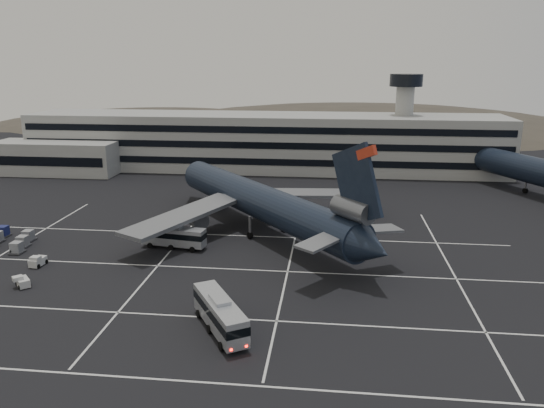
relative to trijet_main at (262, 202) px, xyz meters
The scene contains 11 objects.
ground 21.61m from the trijet_main, 107.94° to the right, with size 260.00×260.00×0.00m, color black.
lane_markings 20.67m from the trijet_main, 105.99° to the right, with size 90.00×55.62×0.01m.
terminal 52.08m from the trijet_main, 100.41° to the left, with size 125.00×26.00×24.00m.
hills 151.49m from the trijet_main, 85.60° to the left, with size 352.00×180.00×44.00m.
trijet_main is the anchor object (origin of this frame).
trijet_far 61.28m from the trijet_main, 31.16° to the left, with size 32.71×53.83×18.08m.
bus_near 32.90m from the trijet_main, 90.16° to the right, with size 7.72×10.55×3.81m.
bus_far 15.39m from the trijet_main, 145.04° to the right, with size 10.06×3.69×3.47m.
tug_a 34.26m from the trijet_main, 148.21° to the right, with size 1.70×2.59×1.58m.
tug_b 36.76m from the trijet_main, 137.71° to the right, with size 2.62×2.65×1.50m.
uld_cluster 39.72m from the trijet_main, 164.23° to the right, with size 8.77×10.50×1.72m.
Camera 1 is at (17.44, -61.97, 27.64)m, focal length 35.00 mm.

